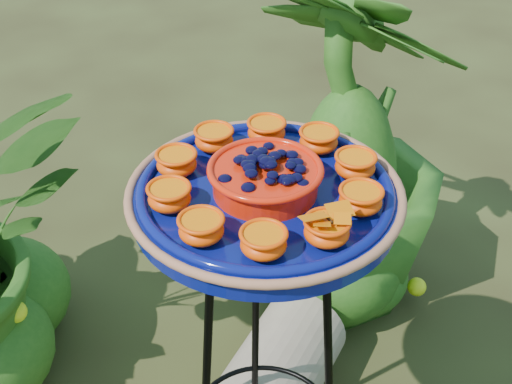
% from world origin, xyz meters
% --- Properties ---
extents(tripod_stand, '(0.37, 0.37, 0.83)m').
position_xyz_m(tripod_stand, '(0.14, 0.03, 0.50)').
color(tripod_stand, black).
rests_on(tripod_stand, ground).
extents(feeder_dish, '(0.52, 0.52, 0.10)m').
position_xyz_m(feeder_dish, '(0.14, 0.03, 0.87)').
color(feeder_dish, '#081061').
rests_on(feeder_dish, tripod_stand).
extents(shrub_back_right, '(0.77, 0.77, 1.00)m').
position_xyz_m(shrub_back_right, '(0.63, 0.62, 0.50)').
color(shrub_back_right, '#245316').
rests_on(shrub_back_right, ground).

